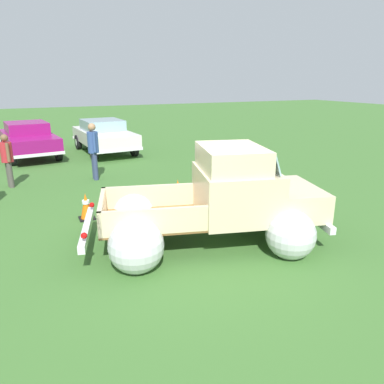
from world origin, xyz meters
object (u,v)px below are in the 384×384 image
object	(u,v)px
show_car_1	(104,135)
lane_cone_0	(86,206)
spectator_0	(93,148)
spectator_2	(7,158)
show_car_0	(29,138)
lane_cone_1	(178,191)
vintage_pickup_truck	(222,205)

from	to	relation	value
show_car_1	lane_cone_0	xyz separation A→B (m)	(-2.14, -7.99, -0.47)
spectator_0	spectator_2	distance (m)	2.51
spectator_0	show_car_0	bearing A→B (deg)	-71.61
lane_cone_0	lane_cone_1	size ratio (longest dim) A/B	1.00
vintage_pickup_truck	show_car_0	distance (m)	11.20
lane_cone_0	lane_cone_1	world-z (taller)	same
spectator_2	show_car_1	bearing A→B (deg)	-143.43
show_car_0	spectator_2	xyz separation A→B (m)	(-0.71, -4.68, 0.12)
vintage_pickup_truck	lane_cone_1	size ratio (longest dim) A/B	7.86
show_car_1	spectator_0	distance (m)	4.67
lane_cone_0	vintage_pickup_truck	bearing A→B (deg)	-45.81
spectator_2	lane_cone_0	world-z (taller)	spectator_2
vintage_pickup_truck	spectator_2	distance (m)	7.22
vintage_pickup_truck	spectator_2	world-z (taller)	vintage_pickup_truck
show_car_0	show_car_1	bearing A→B (deg)	75.78
lane_cone_0	show_car_1	bearing A→B (deg)	75.03
show_car_0	show_car_1	xyz separation A→B (m)	(3.06, -0.39, 0.00)
show_car_1	lane_cone_0	world-z (taller)	show_car_1
spectator_2	lane_cone_0	distance (m)	4.09
lane_cone_1	show_car_1	bearing A→B (deg)	91.91
show_car_0	spectator_0	bearing A→B (deg)	13.12
vintage_pickup_truck	lane_cone_1	xyz separation A→B (m)	(0.11, 2.55, -0.45)
lane_cone_1	lane_cone_0	bearing A→B (deg)	-175.41
vintage_pickup_truck	show_car_1	size ratio (longest dim) A/B	1.10
show_car_0	lane_cone_1	bearing A→B (deg)	15.04
show_car_0	lane_cone_0	world-z (taller)	show_car_0
vintage_pickup_truck	show_car_0	bearing A→B (deg)	121.45
spectator_2	lane_cone_0	size ratio (longest dim) A/B	2.54
vintage_pickup_truck	show_car_1	xyz separation A→B (m)	(-0.15, 10.35, 0.03)
show_car_0	lane_cone_1	size ratio (longest dim) A/B	7.26
show_car_1	spectator_2	xyz separation A→B (m)	(-3.77, -4.29, 0.12)
vintage_pickup_truck	lane_cone_0	world-z (taller)	vintage_pickup_truck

